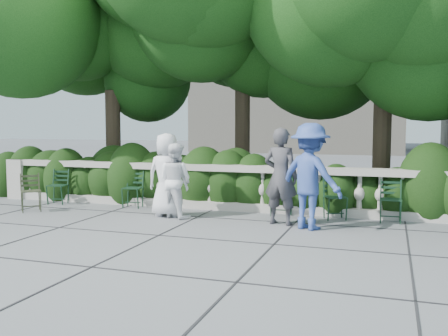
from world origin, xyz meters
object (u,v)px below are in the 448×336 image
(person_businessman, at_px, (167,175))
(person_older_blue, at_px, (310,176))
(chair_weathered, at_px, (32,213))
(person_casual_man, at_px, (175,180))
(person_woman_grey, at_px, (281,176))
(chair_b, at_px, (131,209))
(chair_d, at_px, (337,221))
(chair_f, at_px, (280,217))
(chair_a, at_px, (55,205))
(chair_e, at_px, (390,224))

(person_businessman, bearing_deg, person_older_blue, 170.52)
(chair_weathered, height_order, person_casual_man, person_casual_man)
(person_woman_grey, bearing_deg, person_casual_man, 9.95)
(chair_b, height_order, chair_d, same)
(chair_f, xyz_separation_m, chair_weathered, (-5.13, -1.20, 0.00))
(chair_weathered, bearing_deg, chair_d, -33.29)
(chair_a, distance_m, chair_f, 5.30)
(chair_b, bearing_deg, chair_f, -6.97)
(chair_f, height_order, person_casual_man, person_casual_man)
(person_woman_grey, bearing_deg, chair_weathered, 15.54)
(chair_f, distance_m, person_businessman, 2.45)
(chair_b, xyz_separation_m, person_woman_grey, (3.55, -0.65, 0.91))
(person_casual_man, bearing_deg, chair_e, -154.75)
(chair_b, xyz_separation_m, person_businessman, (1.18, -0.59, 0.85))
(person_woman_grey, bearing_deg, person_older_blue, 168.45)
(person_woman_grey, distance_m, person_casual_man, 2.18)
(chair_e, bearing_deg, chair_d, 178.54)
(chair_b, bearing_deg, chair_e, -7.85)
(chair_b, distance_m, chair_weathered, 2.08)
(chair_f, xyz_separation_m, person_businessman, (-2.20, -0.67, 0.85))
(person_older_blue, bearing_deg, chair_a, 17.39)
(chair_d, distance_m, person_casual_man, 3.31)
(person_woman_grey, relative_size, person_older_blue, 0.96)
(chair_f, bearing_deg, chair_weathered, -167.31)
(chair_f, height_order, person_businessman, person_businessman)
(chair_e, relative_size, chair_f, 1.00)
(chair_f, xyz_separation_m, person_woman_grey, (0.17, -0.73, 0.91))
(person_businessman, bearing_deg, person_casual_man, 163.81)
(person_older_blue, bearing_deg, chair_d, -88.42)
(chair_weathered, bearing_deg, chair_e, -34.72)
(chair_f, distance_m, chair_weathered, 5.27)
(chair_weathered, bearing_deg, person_casual_man, -34.84)
(chair_weathered, xyz_separation_m, person_woman_grey, (5.30, 0.48, 0.91))
(chair_d, xyz_separation_m, person_casual_man, (-3.15, -0.67, 0.76))
(person_casual_man, bearing_deg, chair_f, -144.42)
(person_woman_grey, xyz_separation_m, person_older_blue, (0.59, -0.24, 0.04))
(chair_a, distance_m, person_casual_man, 3.43)
(person_businessman, relative_size, person_casual_man, 1.13)
(chair_d, bearing_deg, chair_a, 158.85)
(chair_a, height_order, person_woman_grey, person_woman_grey)
(chair_e, relative_size, person_older_blue, 0.44)
(chair_e, height_order, person_casual_man, person_casual_man)
(chair_a, height_order, chair_weathered, same)
(chair_b, relative_size, chair_weathered, 1.00)
(chair_b, distance_m, chair_d, 4.54)
(person_older_blue, bearing_deg, person_casual_man, 19.36)
(chair_d, height_order, person_casual_man, person_casual_man)
(chair_d, relative_size, person_casual_man, 0.56)
(chair_a, height_order, chair_f, same)
(chair_b, height_order, chair_f, same)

